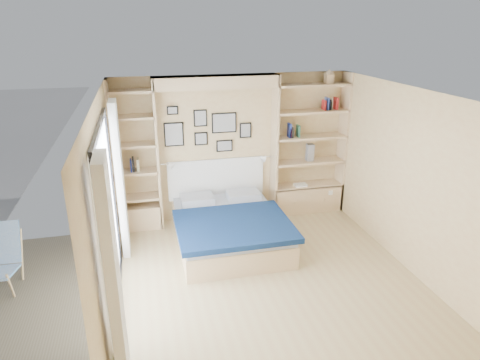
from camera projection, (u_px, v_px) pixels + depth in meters
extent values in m
plane|color=tan|center=(270.00, 281.00, 5.78)|extent=(4.50, 4.50, 0.00)
plane|color=#D9C087|center=(233.00, 148.00, 7.39)|extent=(4.00, 0.00, 4.00)
plane|color=#D9C087|center=(360.00, 305.00, 3.29)|extent=(4.00, 0.00, 4.00)
plane|color=#D9C087|center=(106.00, 212.00, 4.91)|extent=(0.00, 4.50, 4.50)
plane|color=#D9C087|center=(413.00, 183.00, 5.78)|extent=(0.00, 4.50, 4.50)
plane|color=white|center=(275.00, 96.00, 4.91)|extent=(4.50, 4.50, 0.00)
cube|color=tan|center=(157.00, 156.00, 6.95)|extent=(0.04, 0.35, 2.50)
cube|color=tan|center=(274.00, 148.00, 7.39)|extent=(0.04, 0.35, 2.50)
cube|color=tan|center=(216.00, 82.00, 6.77)|extent=(2.00, 0.35, 0.20)
cube|color=tan|center=(342.00, 143.00, 7.67)|extent=(0.04, 0.35, 2.50)
cube|color=tan|center=(114.00, 159.00, 6.80)|extent=(0.04, 0.35, 2.50)
cube|color=tan|center=(306.00, 198.00, 7.88)|extent=(1.30, 0.35, 0.50)
cube|color=tan|center=(140.00, 216.00, 7.24)|extent=(0.70, 0.35, 0.40)
cube|color=black|center=(99.00, 128.00, 4.57)|extent=(0.04, 2.08, 0.06)
cube|color=black|center=(119.00, 300.00, 5.34)|extent=(0.04, 2.08, 0.06)
cube|color=black|center=(105.00, 270.00, 4.03)|extent=(0.04, 0.06, 2.20)
cube|color=black|center=(113.00, 191.00, 5.89)|extent=(0.04, 0.06, 2.20)
cube|color=silver|center=(109.00, 222.00, 4.96)|extent=(0.01, 2.00, 2.20)
cube|color=white|center=(113.00, 280.00, 3.78)|extent=(0.10, 0.45, 2.30)
cube|color=white|center=(120.00, 180.00, 6.15)|extent=(0.10, 0.45, 2.30)
cube|color=tan|center=(307.00, 185.00, 7.79)|extent=(1.30, 0.35, 0.04)
cube|color=tan|center=(309.00, 161.00, 7.64)|extent=(1.30, 0.35, 0.04)
cube|color=tan|center=(310.00, 137.00, 7.48)|extent=(1.30, 0.35, 0.04)
cube|color=tan|center=(311.00, 112.00, 7.32)|extent=(1.30, 0.35, 0.04)
cube|color=tan|center=(313.00, 85.00, 7.17)|extent=(1.30, 0.35, 0.04)
cube|color=tan|center=(139.00, 197.00, 7.12)|extent=(0.70, 0.35, 0.04)
cube|color=tan|center=(136.00, 172.00, 6.96)|extent=(0.70, 0.35, 0.04)
cube|color=tan|center=(134.00, 145.00, 6.80)|extent=(0.70, 0.35, 0.04)
cube|color=tan|center=(132.00, 117.00, 6.65)|extent=(0.70, 0.35, 0.04)
cube|color=tan|center=(129.00, 91.00, 6.51)|extent=(0.70, 0.35, 0.04)
cube|color=tan|center=(229.00, 233.00, 6.72)|extent=(1.59, 1.98, 0.35)
cube|color=#A1A6AF|center=(229.00, 220.00, 6.64)|extent=(1.55, 1.94, 0.10)
cube|color=#0D2246|center=(234.00, 226.00, 6.31)|extent=(1.69, 1.39, 0.08)
cube|color=#A1A6AF|center=(197.00, 199.00, 7.15)|extent=(0.55, 0.40, 0.12)
cube|color=#A1A6AF|center=(243.00, 195.00, 7.32)|extent=(0.55, 0.40, 0.12)
cube|color=white|center=(216.00, 178.00, 7.49)|extent=(1.69, 0.04, 0.70)
cube|color=black|center=(174.00, 134.00, 7.05)|extent=(0.32, 0.02, 0.40)
cube|color=gray|center=(174.00, 135.00, 7.04)|extent=(0.28, 0.01, 0.36)
cube|color=black|center=(200.00, 118.00, 7.06)|extent=(0.22, 0.02, 0.28)
cube|color=gray|center=(200.00, 118.00, 7.05)|extent=(0.18, 0.01, 0.24)
cube|color=black|center=(201.00, 139.00, 7.18)|extent=(0.22, 0.02, 0.22)
cube|color=gray|center=(201.00, 139.00, 7.17)|extent=(0.18, 0.01, 0.18)
cube|color=black|center=(224.00, 123.00, 7.18)|extent=(0.42, 0.02, 0.34)
cube|color=gray|center=(224.00, 123.00, 7.17)|extent=(0.38, 0.01, 0.30)
cube|color=black|center=(224.00, 146.00, 7.32)|extent=(0.28, 0.02, 0.20)
cube|color=gray|center=(225.00, 146.00, 7.31)|extent=(0.24, 0.01, 0.16)
cube|color=black|center=(245.00, 130.00, 7.32)|extent=(0.20, 0.02, 0.26)
cube|color=gray|center=(246.00, 130.00, 7.31)|extent=(0.16, 0.01, 0.22)
cube|color=black|center=(173.00, 110.00, 6.91)|extent=(0.18, 0.02, 0.14)
cube|color=gray|center=(173.00, 110.00, 6.90)|extent=(0.14, 0.01, 0.10)
cylinder|color=silver|center=(167.00, 164.00, 6.96)|extent=(0.20, 0.02, 0.02)
cone|color=white|center=(173.00, 165.00, 6.99)|extent=(0.13, 0.12, 0.15)
cylinder|color=silver|center=(268.00, 157.00, 7.34)|extent=(0.20, 0.02, 0.02)
cone|color=white|center=(262.00, 158.00, 7.32)|extent=(0.13, 0.12, 0.15)
cube|color=#B2294D|center=(289.00, 133.00, 7.36)|extent=(0.02, 0.15, 0.16)
cube|color=navy|center=(289.00, 130.00, 7.34)|extent=(0.03, 0.15, 0.25)
cube|color=black|center=(292.00, 132.00, 7.36)|extent=(0.03, 0.15, 0.18)
cube|color=#26593F|center=(298.00, 131.00, 7.38)|extent=(0.03, 0.15, 0.21)
cube|color=#A51E1E|center=(324.00, 105.00, 7.33)|extent=(0.02, 0.15, 0.17)
cube|color=navy|center=(327.00, 104.00, 7.33)|extent=(0.03, 0.15, 0.21)
cube|color=black|center=(329.00, 104.00, 7.35)|extent=(0.03, 0.15, 0.19)
cube|color=#BFB28C|center=(330.00, 104.00, 7.35)|extent=(0.04, 0.15, 0.20)
cube|color=#A51E1E|center=(336.00, 103.00, 7.37)|extent=(0.03, 0.15, 0.21)
cube|color=navy|center=(131.00, 165.00, 6.90)|extent=(0.02, 0.15, 0.20)
cube|color=black|center=(133.00, 164.00, 6.90)|extent=(0.03, 0.15, 0.23)
cube|color=#C0BA91|center=(138.00, 165.00, 6.92)|extent=(0.03, 0.15, 0.21)
cube|color=tan|center=(329.00, 79.00, 7.19)|extent=(0.13, 0.13, 0.15)
cone|color=tan|center=(329.00, 72.00, 7.15)|extent=(0.20, 0.20, 0.08)
cube|color=slate|center=(310.00, 152.00, 7.58)|extent=(0.12, 0.12, 0.30)
cube|color=white|center=(301.00, 185.00, 7.70)|extent=(0.22, 0.16, 0.03)
cylinder|color=tan|center=(11.00, 286.00, 5.31)|extent=(0.03, 0.14, 0.41)
cylinder|color=tan|center=(22.00, 256.00, 5.80)|extent=(0.04, 0.34, 0.68)
cube|color=#2F6EBF|center=(1.00, 243.00, 5.71)|extent=(0.48, 0.24, 0.55)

